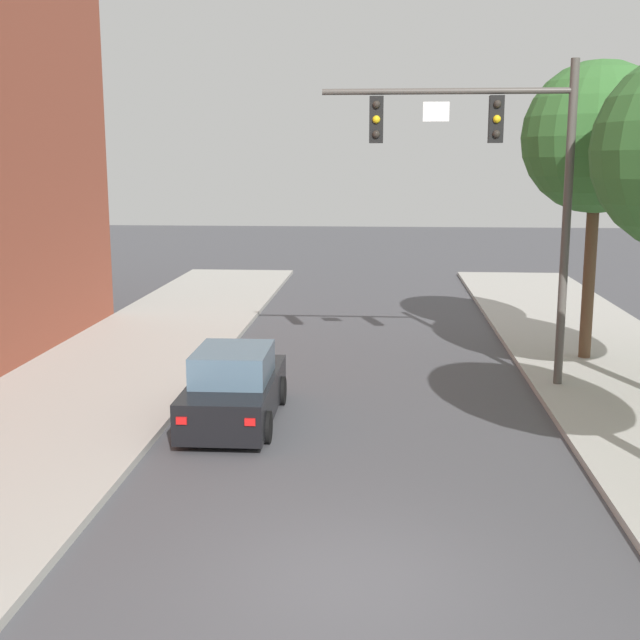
% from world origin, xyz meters
% --- Properties ---
extents(ground_plane, '(120.00, 120.00, 0.00)m').
position_xyz_m(ground_plane, '(0.00, 0.00, 0.00)').
color(ground_plane, '#4C4C51').
extents(traffic_signal_mast, '(5.76, 0.38, 7.50)m').
position_xyz_m(traffic_signal_mast, '(3.01, 9.59, 5.30)').
color(traffic_signal_mast, '#514C47').
rests_on(traffic_signal_mast, sidewalk_right).
extents(car_lead_black, '(1.87, 4.26, 1.60)m').
position_xyz_m(car_lead_black, '(-2.67, 6.52, 0.72)').
color(car_lead_black, black).
rests_on(car_lead_black, ground).
extents(street_tree_third, '(3.92, 3.92, 7.81)m').
position_xyz_m(street_tree_third, '(5.89, 12.43, 5.97)').
color(street_tree_third, brown).
rests_on(street_tree_third, sidewalk_right).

